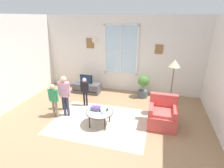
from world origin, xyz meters
The scene contains 17 objects.
ground_plane centered at (0.00, 0.00, -0.01)m, with size 6.86×5.98×0.02m, color #9E7A56.
back_wall centered at (0.00, 2.74, 1.50)m, with size 6.26×0.17×2.98m.
area_rug centered at (-0.03, 0.18, 0.00)m, with size 2.76×2.04×0.01m, color #C6B29E.
tv_stand centered at (-1.24, 2.05, 0.20)m, with size 1.09×0.45×0.39m.
television centered at (-1.24, 2.04, 0.58)m, with size 0.51×0.08×0.36m.
armchair centered at (1.72, 0.47, 0.33)m, with size 0.76×0.74×0.87m.
coffee_table centered at (0.02, 0.03, 0.40)m, with size 0.78×0.78×0.43m.
book_stack centered at (-0.11, 0.08, 0.48)m, with size 0.25×0.18×0.10m.
cup centered at (0.14, -0.02, 0.47)m, with size 0.08×0.08×0.09m, color white.
remote_near_books centered at (0.01, 0.09, 0.43)m, with size 0.04×0.14×0.02m, color black.
remote_near_cup centered at (0.20, 0.18, 0.43)m, with size 0.04×0.14×0.02m, color black.
person_pink_shirt centered at (-1.14, 0.24, 0.81)m, with size 0.39×0.18×1.29m.
person_black_shirt centered at (-0.84, 1.00, 0.63)m, with size 0.30×0.14×1.01m.
person_red_shirt centered at (-1.40, 0.57, 0.68)m, with size 0.33×0.15×1.09m.
person_green_shirt centered at (-1.42, 0.06, 0.68)m, with size 0.33×0.15×1.08m.
potted_plant_by_window centered at (1.00, 2.22, 0.48)m, with size 0.42×0.42×0.86m.
floor_lamp centered at (1.93, 1.19, 1.48)m, with size 0.32×0.32×1.76m.
Camera 1 is at (1.49, -3.97, 2.90)m, focal length 27.92 mm.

